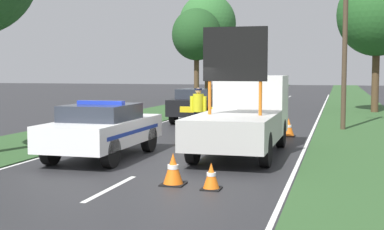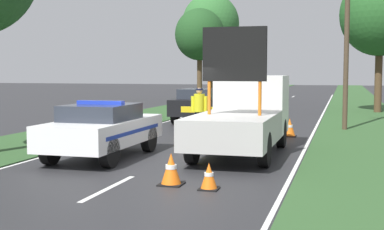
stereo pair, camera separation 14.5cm
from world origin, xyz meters
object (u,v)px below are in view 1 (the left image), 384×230
road_barrier (223,112)px  pedestrian_civilian (227,110)px  police_car (103,129)px  police_officer (198,107)px  traffic_cone_near_truck (289,127)px  traffic_cone_lane_edge (211,176)px  roadside_tree_mid_right (197,35)px  queued_car_sedan_black (197,104)px  roadside_tree_near_left (377,15)px  roadside_tree_near_right (207,24)px  work_truck (244,115)px  queued_car_hatch_blue (234,98)px  traffic_cone_centre_front (238,125)px  utility_pole (345,26)px  traffic_cone_behind_barrier (173,169)px  traffic_cone_near_police (184,138)px

road_barrier → pedestrian_civilian: 0.94m
police_car → police_officer: size_ratio=2.57×
pedestrian_civilian → traffic_cone_near_truck: (2.14, 0.80, -0.65)m
traffic_cone_lane_edge → roadside_tree_mid_right: 31.25m
police_officer → queued_car_sedan_black: police_officer is taller
police_car → roadside_tree_near_left: roadside_tree_near_left is taller
roadside_tree_near_right → roadside_tree_mid_right: size_ratio=1.20×
work_truck → queued_car_sedan_black: size_ratio=1.30×
queued_car_hatch_blue → police_officer: bearing=94.7°
traffic_cone_near_truck → traffic_cone_lane_edge: bearing=-94.3°
police_car → traffic_cone_centre_front: bearing=73.2°
pedestrian_civilian → utility_pole: 6.32m
work_truck → police_officer: 4.37m
pedestrian_civilian → roadside_tree_near_right: roadside_tree_near_right is taller
traffic_cone_lane_edge → utility_pole: utility_pole is taller
traffic_cone_behind_barrier → utility_pole: (3.53, 11.93, 3.89)m
police_car → traffic_cone_lane_edge: size_ratio=8.35×
traffic_cone_near_police → queued_car_sedan_black: 8.25m
police_officer → pedestrian_civilian: (1.14, -0.19, -0.08)m
traffic_cone_near_truck → roadside_tree_near_right: (-8.66, 22.75, 5.87)m
traffic_cone_near_police → police_officer: bearing=95.0°
queued_car_hatch_blue → roadside_tree_mid_right: size_ratio=0.54×
traffic_cone_behind_barrier → queued_car_hatch_blue: 21.17m
roadside_tree_mid_right → work_truck: bearing=-72.0°
pedestrian_civilian → traffic_cone_behind_barrier: (0.56, -8.37, -0.64)m
traffic_cone_near_police → queued_car_hatch_blue: queued_car_hatch_blue is taller
work_truck → roadside_tree_near_left: size_ratio=0.72×
police_car → roadside_tree_near_right: (-4.15, 29.06, 5.40)m
traffic_cone_behind_barrier → traffic_cone_lane_edge: bearing=-13.6°
pedestrian_civilian → police_officer: bearing=172.1°
traffic_cone_lane_edge → roadside_tree_near_right: 33.64m
traffic_cone_lane_edge → queued_car_sedan_black: queued_car_sedan_black is taller
work_truck → roadside_tree_near_left: bearing=-104.9°
traffic_cone_near_police → queued_car_hatch_blue: bearing=94.7°
police_car → police_officer: police_officer is taller
roadside_tree_near_left → pedestrian_civilian: bearing=-113.5°
traffic_cone_near_truck → traffic_cone_behind_barrier: traffic_cone_behind_barrier is taller
traffic_cone_centre_front → traffic_cone_behind_barrier: (0.36, -9.36, -0.00)m
traffic_cone_near_police → roadside_tree_near_right: roadside_tree_near_right is taller
police_officer → queued_car_sedan_black: (-1.44, 5.29, -0.22)m
traffic_cone_behind_barrier → roadside_tree_mid_right: roadside_tree_mid_right is taller
work_truck → roadside_tree_mid_right: (-8.01, 24.65, 4.08)m
traffic_cone_near_truck → roadside_tree_mid_right: bearing=113.7°
traffic_cone_near_police → utility_pole: 8.85m
pedestrian_civilian → roadside_tree_near_left: (5.92, 13.64, 4.64)m
police_car → queued_car_hatch_blue: police_car is taller
traffic_cone_lane_edge → roadside_tree_near_left: bearing=78.6°
police_officer → roadside_tree_near_right: size_ratio=0.21×
queued_car_sedan_black → roadside_tree_near_left: 12.72m
traffic_cone_lane_edge → roadside_tree_near_left: 23.30m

